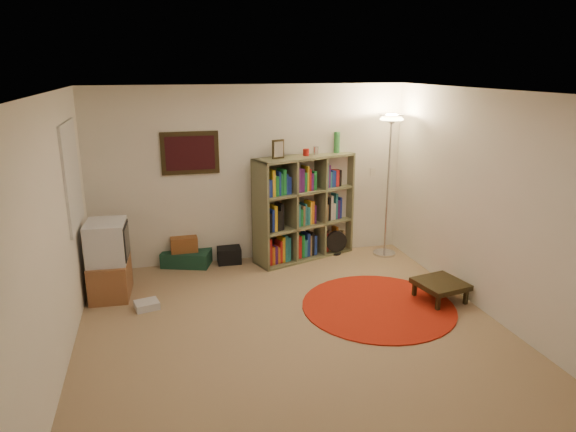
% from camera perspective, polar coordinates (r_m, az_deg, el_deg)
% --- Properties ---
extents(room, '(4.54, 4.54, 2.54)m').
position_cam_1_polar(room, '(5.22, -0.12, -0.08)').
color(room, '#927655').
rests_on(room, ground).
extents(bookshelf, '(1.57, 0.91, 1.82)m').
position_cam_1_polar(bookshelf, '(7.45, 1.64, 0.75)').
color(bookshelf, '#646543').
rests_on(bookshelf, ground).
extents(floor_lamp, '(0.51, 0.51, 2.09)m').
position_cam_1_polar(floor_lamp, '(7.49, 11.32, 8.36)').
color(floor_lamp, silver).
rests_on(floor_lamp, ground).
extents(floor_fan, '(0.32, 0.18, 0.37)m').
position_cam_1_polar(floor_fan, '(7.74, 5.36, -2.97)').
color(floor_fan, black).
rests_on(floor_fan, ground).
extents(tv_stand, '(0.50, 0.68, 0.95)m').
position_cam_1_polar(tv_stand, '(6.63, -19.27, -4.70)').
color(tv_stand, brown).
rests_on(tv_stand, ground).
extents(dvd_box, '(0.31, 0.27, 0.09)m').
position_cam_1_polar(dvd_box, '(6.31, -15.41, -9.51)').
color(dvd_box, silver).
rests_on(dvd_box, ground).
extents(suitcase, '(0.77, 0.63, 0.21)m').
position_cam_1_polar(suitcase, '(7.49, -11.15, -4.52)').
color(suitcase, '#133627').
rests_on(suitcase, ground).
extents(wicker_basket, '(0.38, 0.27, 0.21)m').
position_cam_1_polar(wicker_basket, '(7.41, -11.50, -3.03)').
color(wicker_basket, brown).
rests_on(wicker_basket, suitcase).
extents(duffel_bag, '(0.34, 0.29, 0.23)m').
position_cam_1_polar(duffel_bag, '(7.47, -6.56, -4.31)').
color(duffel_bag, black).
rests_on(duffel_bag, ground).
extents(red_rug, '(1.80, 1.80, 0.02)m').
position_cam_1_polar(red_rug, '(6.24, 10.00, -9.82)').
color(red_rug, '#9B1A0B').
rests_on(red_rug, ground).
extents(side_table, '(0.62, 0.62, 0.24)m').
position_cam_1_polar(side_table, '(6.49, 16.58, -7.32)').
color(side_table, black).
rests_on(side_table, ground).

